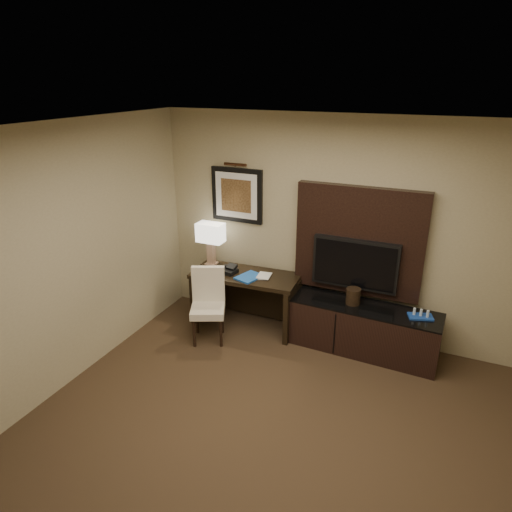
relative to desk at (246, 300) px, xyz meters
The scene contains 17 objects.
floor 2.41m from the desk, 64.28° to the right, with size 4.50×5.00×0.01m, color #332317.
ceiling 3.34m from the desk, 64.28° to the right, with size 4.50×5.00×0.01m, color silver.
wall_back 1.47m from the desk, 18.68° to the left, with size 4.50×0.01×2.70m, color tan.
wall_left 2.66m from the desk, 119.46° to the right, with size 0.01×5.00×2.70m, color tan.
desk is the anchor object (origin of this frame).
credenza 1.53m from the desk, ahead, with size 1.71×0.48×0.59m, color black.
tv_wall_panel 1.64m from the desk, 12.25° to the left, with size 1.50×0.12×1.30m, color black.
tv 1.50m from the desk, ahead, with size 1.00×0.08×0.60m, color black.
artwork 1.35m from the desk, 128.89° to the left, with size 0.70×0.04×0.70m, color black.
picture_light 1.73m from the desk, 132.37° to the left, with size 0.04×0.04×0.30m, color #402314.
desk_chair 0.59m from the desk, 116.47° to the right, with size 0.40×0.47×0.84m, color beige, non-canonical shape.
table_lamp 0.87m from the desk, 168.53° to the left, with size 0.37×0.21×0.60m, color tan, non-canonical shape.
desk_phone 0.47m from the desk, 165.69° to the right, with size 0.20×0.18×0.10m, color black, non-canonical shape.
blue_folder 0.40m from the desk, 42.77° to the right, with size 0.24×0.32×0.02m, color #1A53AE.
book 0.50m from the desk, ahead, with size 0.16×0.02×0.22m, color #BEBA96.
ice_bucket 1.42m from the desk, ahead, with size 0.17×0.17×0.19m, color black.
minibar_tray 2.16m from the desk, ahead, with size 0.26×0.16×0.09m, color #173E9A, non-canonical shape.
Camera 1 is at (1.24, -2.64, 3.08)m, focal length 32.00 mm.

